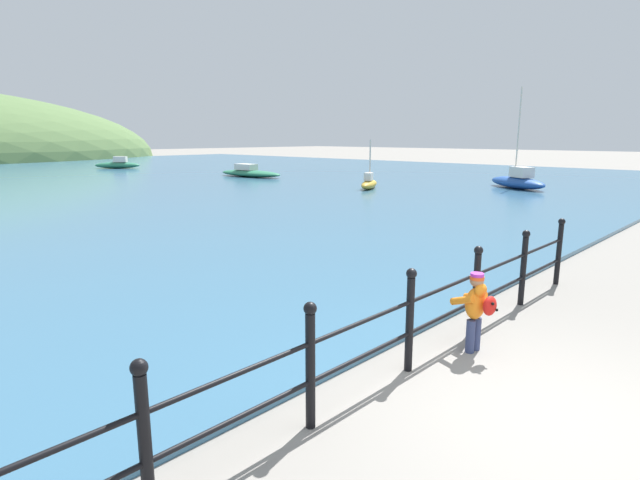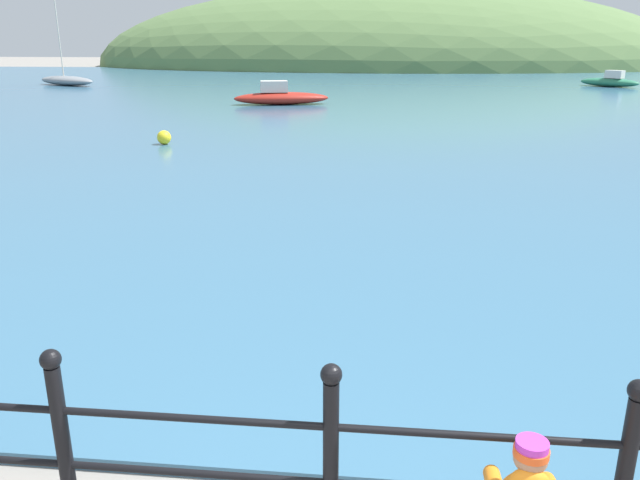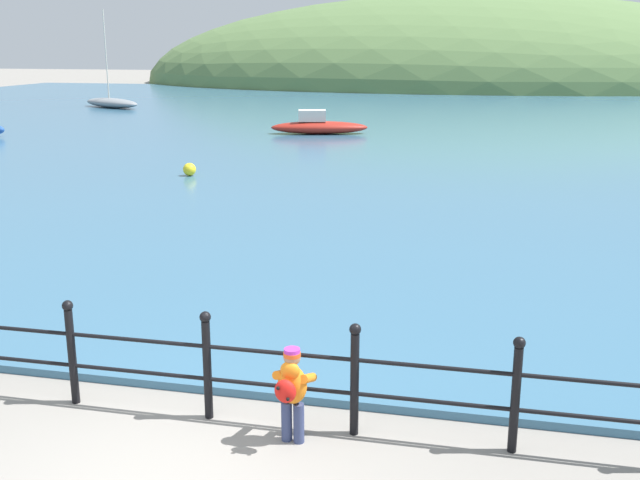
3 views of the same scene
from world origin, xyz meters
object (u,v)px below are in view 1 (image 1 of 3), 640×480
child_in_coat (477,305)px  boat_nearest_quay (369,183)px  boat_white_sailboat (250,173)px  boat_far_right (118,165)px  boat_twin_mast (518,181)px

child_in_coat → boat_nearest_quay: (14.02, 12.74, -0.23)m
boat_nearest_quay → boat_white_sailboat: (0.63, 10.24, -0.01)m
boat_nearest_quay → boat_white_sailboat: bearing=86.5°
boat_white_sailboat → boat_far_right: bearing=97.9°
boat_twin_mast → boat_white_sailboat: boat_twin_mast is taller
child_in_coat → boat_far_right: 39.66m
boat_far_right → boat_nearest_quay: 24.90m
boat_twin_mast → boat_far_right: bearing=102.5°
boat_twin_mast → boat_white_sailboat: bearing=106.6°
boat_twin_mast → boat_far_right: (-6.64, 30.10, -0.05)m
boat_twin_mast → boat_white_sailboat: size_ratio=0.95×
child_in_coat → boat_nearest_quay: 18.94m
child_in_coat → boat_twin_mast: 20.68m
boat_twin_mast → boat_nearest_quay: size_ratio=1.98×
boat_twin_mast → child_in_coat: bearing=-158.7°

